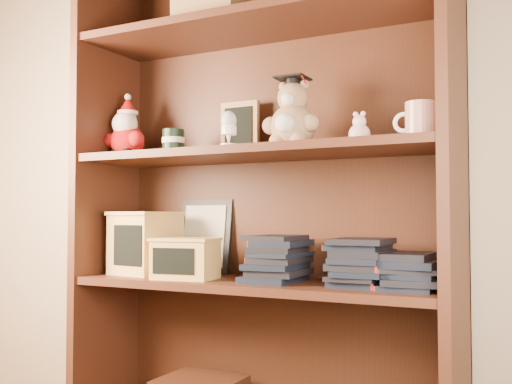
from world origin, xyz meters
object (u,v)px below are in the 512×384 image
Objects in this scene: bookcase at (263,206)px; grad_teddy_bear at (292,120)px; treats_box at (145,243)px; teacher_mug at (420,121)px.

grad_teddy_bear is (0.13, -0.06, 0.25)m from bookcase.
treats_box is at bearing 179.40° from grad_teddy_bear.
treats_box is (-0.42, -0.05, -0.12)m from bookcase.
teacher_mug is at bearing 0.06° from treats_box.
grad_teddy_bear is at bearing -0.60° from treats_box.
bookcase is 13.61× the size of teacher_mug.
treats_box is at bearing -172.95° from bookcase.
bookcase reaches higher than grad_teddy_bear.
bookcase is 7.24× the size of treats_box.
grad_teddy_bear is at bearing -178.99° from teacher_mug.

